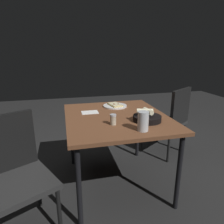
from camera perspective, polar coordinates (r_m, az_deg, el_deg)
ground at (r=2.21m, az=1.11°, el=-19.06°), size 8.00×8.00×0.00m
dining_table at (r=1.90m, az=1.22°, el=-2.84°), size 0.93×1.05×0.72m
pizza_plate at (r=2.18m, az=0.85°, el=1.83°), size 0.25×0.25×0.04m
bread_basket at (r=1.76m, az=9.86°, el=-1.44°), size 0.24×0.24×0.11m
beer_glass at (r=1.53m, az=8.73°, el=-2.92°), size 0.08×0.08×0.15m
pepper_shaker at (r=1.64m, az=0.31°, el=-2.28°), size 0.05×0.05×0.09m
napkin at (r=1.98m, az=-6.25°, el=-0.10°), size 0.16×0.12×0.00m
chair_near at (r=1.64m, az=-26.03°, el=-14.24°), size 0.59×0.59×0.87m
chair_far at (r=2.62m, az=16.13°, el=-1.56°), size 0.61×0.61×0.87m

